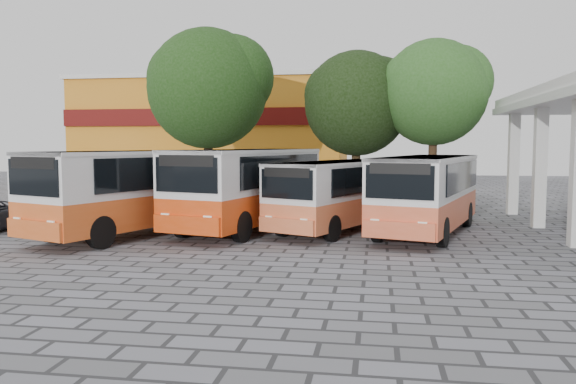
% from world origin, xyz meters
% --- Properties ---
extents(ground, '(90.00, 90.00, 0.00)m').
position_xyz_m(ground, '(0.00, 0.00, 0.00)').
color(ground, slate).
rests_on(ground, ground).
extents(shophouse_block, '(20.40, 10.40, 8.30)m').
position_xyz_m(shophouse_block, '(-11.00, 25.99, 4.16)').
color(shophouse_block, orange).
rests_on(shophouse_block, ground).
extents(bus_far_left, '(5.35, 9.01, 3.04)m').
position_xyz_m(bus_far_left, '(-7.11, 2.08, 1.76)').
color(bus_far_left, '#DA571E').
rests_on(bus_far_left, ground).
extents(bus_centre_left, '(4.66, 9.02, 3.08)m').
position_xyz_m(bus_centre_left, '(-3.33, 3.90, 1.78)').
color(bus_centre_left, '#E0400C').
rests_on(bus_centre_left, ground).
extents(bus_centre_right, '(4.96, 7.86, 2.64)m').
position_xyz_m(bus_centre_right, '(0.11, 4.12, 1.53)').
color(bus_centre_right, orange).
rests_on(bus_centre_right, ground).
extents(bus_far_right, '(4.60, 8.36, 2.84)m').
position_xyz_m(bus_far_right, '(3.36, 3.81, 1.64)').
color(bus_far_right, '#E15A32').
rests_on(bus_far_right, ground).
extents(tree_left, '(6.90, 6.57, 9.60)m').
position_xyz_m(tree_left, '(-7.60, 12.88, 6.53)').
color(tree_left, '#3A2617').
rests_on(tree_left, ground).
extents(tree_middle, '(5.92, 5.64, 8.30)m').
position_xyz_m(tree_middle, '(0.47, 13.61, 5.66)').
color(tree_middle, '#372917').
rests_on(tree_middle, ground).
extents(tree_right, '(5.68, 5.41, 8.63)m').
position_xyz_m(tree_right, '(4.43, 12.68, 6.10)').
color(tree_right, '#47301D').
rests_on(tree_right, ground).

